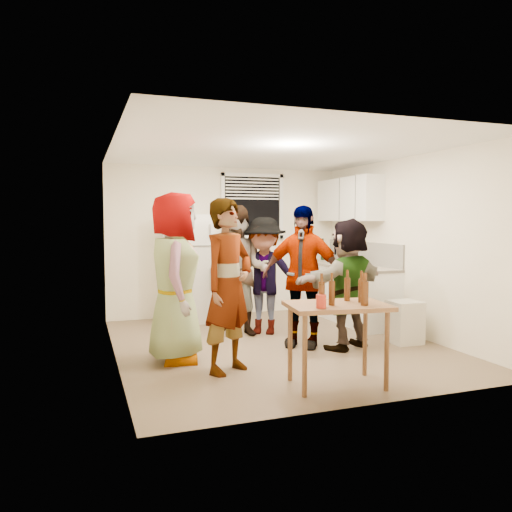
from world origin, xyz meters
name	(u,v)px	position (x,y,z in m)	size (l,w,h in m)	color
room	(276,345)	(0.00, 0.00, 0.00)	(4.00, 4.50, 2.50)	white
window	(252,206)	(0.45, 2.21, 1.85)	(1.12, 0.10, 1.06)	white
refrigerator	(188,268)	(-0.75, 1.88, 0.85)	(0.70, 0.70, 1.70)	white
counter_lower	(347,293)	(1.70, 1.15, 0.43)	(0.60, 2.20, 0.86)	white
countertop	(347,266)	(1.70, 1.15, 0.88)	(0.64, 2.22, 0.04)	#BEAF9B
backsplash	(363,253)	(1.99, 1.15, 1.08)	(0.03, 2.20, 0.36)	#B9B4AA
upper_cabinets	(349,200)	(1.83, 1.35, 1.95)	(0.34, 1.60, 0.70)	white
kettle	(347,265)	(1.65, 1.08, 0.90)	(0.25, 0.21, 0.21)	silver
paper_towel	(354,266)	(1.68, 0.89, 0.90)	(0.13, 0.13, 0.29)	white
wine_bottle	(323,260)	(1.75, 2.10, 0.90)	(0.07, 0.07, 0.28)	black
beer_bottle_counter	(351,266)	(1.60, 0.84, 0.90)	(0.06, 0.06, 0.23)	#47230C
blue_cup	(360,269)	(1.47, 0.39, 0.90)	(0.10, 0.10, 0.13)	#2217BC
picture_frame	(345,257)	(1.92, 1.59, 0.98)	(0.02, 0.20, 0.17)	#F2E45D
trash_bin	(405,324)	(1.63, -0.48, 0.25)	(0.38, 0.38, 0.55)	beige
serving_table	(336,385)	(-0.03, -1.69, 0.00)	(0.95, 0.64, 0.80)	brown
beer_bottle_table	(322,307)	(-0.26, -1.80, 0.80)	(0.05, 0.05, 0.21)	#47230C
red_cup	(321,308)	(-0.29, -1.85, 0.80)	(0.09, 0.09, 0.12)	#B22A1A
guest_grey	(176,361)	(-1.35, -0.31, 0.00)	(0.94, 1.92, 0.61)	gray
guest_stripe	(229,371)	(-0.90, -0.90, 0.00)	(0.67, 1.84, 0.44)	#141933
guest_back_left	(239,335)	(-0.29, 0.67, 0.00)	(0.88, 1.82, 0.69)	brown
guest_back_right	(264,333)	(0.08, 0.66, 0.00)	(1.07, 1.65, 0.61)	#45454A
guest_black	(302,346)	(0.29, -0.18, 0.00)	(1.05, 1.80, 0.44)	black
guest_orange	(347,348)	(0.79, -0.46, 0.00)	(1.52, 1.64, 0.48)	#CD703E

